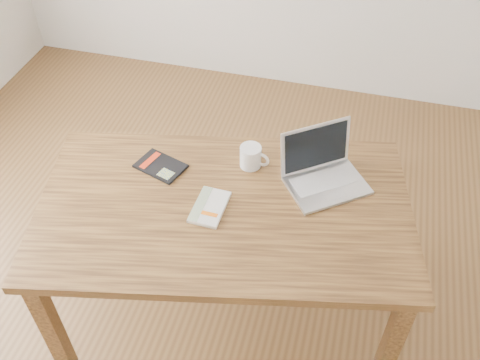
% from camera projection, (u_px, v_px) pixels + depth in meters
% --- Properties ---
extents(room, '(4.04, 4.04, 2.70)m').
position_uv_depth(room, '(157.00, 64.00, 1.78)').
color(room, '#52371C').
rests_on(room, ground).
extents(desk, '(1.65, 1.15, 0.75)m').
position_uv_depth(desk, '(225.00, 220.00, 2.21)').
color(desk, '#4E3217').
rests_on(desk, ground).
extents(white_guidebook, '(0.13, 0.20, 0.02)m').
position_uv_depth(white_guidebook, '(210.00, 207.00, 2.13)').
color(white_guidebook, silver).
rests_on(white_guidebook, desk).
extents(black_guidebook, '(0.24, 0.19, 0.01)m').
position_uv_depth(black_guidebook, '(160.00, 166.00, 2.30)').
color(black_guidebook, black).
rests_on(black_guidebook, desk).
extents(laptop, '(0.41, 0.39, 0.22)m').
position_uv_depth(laptop, '(323.00, 171.00, 2.22)').
color(laptop, silver).
rests_on(laptop, desk).
extents(coffee_mug, '(0.13, 0.09, 0.10)m').
position_uv_depth(coffee_mug, '(251.00, 156.00, 2.28)').
color(coffee_mug, white).
rests_on(coffee_mug, desk).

